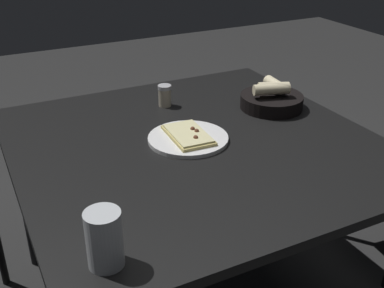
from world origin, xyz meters
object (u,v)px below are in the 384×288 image
(pizza_plate, at_px, (188,137))
(beer_glass, at_px, (105,242))
(pepper_shaker, at_px, (165,97))
(bread_basket, at_px, (272,99))
(dining_table, at_px, (195,154))

(pizza_plate, relative_size, beer_glass, 1.99)
(pizza_plate, height_order, pepper_shaker, pepper_shaker)
(bread_basket, height_order, beer_glass, beer_glass)
(pepper_shaker, bearing_deg, pizza_plate, -99.77)
(pizza_plate, relative_size, pepper_shaker, 3.20)
(pizza_plate, bearing_deg, pepper_shaker, 80.23)
(beer_glass, bearing_deg, pizza_plate, 47.32)
(pizza_plate, bearing_deg, dining_table, -37.18)
(beer_glass, bearing_deg, dining_table, 45.20)
(bread_basket, height_order, pepper_shaker, bread_basket)
(pizza_plate, distance_m, pepper_shaker, 0.32)
(dining_table, xyz_separation_m, pepper_shaker, (0.04, 0.33, 0.09))
(dining_table, xyz_separation_m, pizza_plate, (-0.02, 0.01, 0.06))
(pizza_plate, distance_m, beer_glass, 0.64)
(bread_basket, bearing_deg, dining_table, -162.69)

